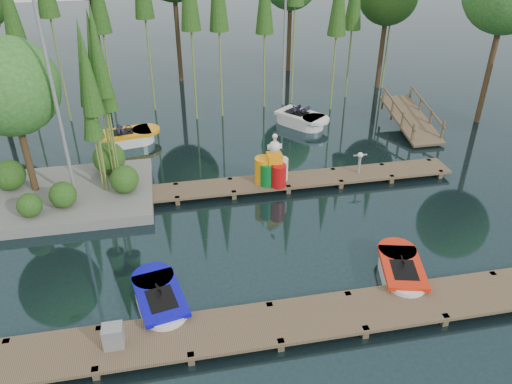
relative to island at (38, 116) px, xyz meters
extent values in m
plane|color=#1C3035|center=(6.30, -3.29, -3.18)|extent=(90.00, 90.00, 0.00)
cube|color=brown|center=(6.30, -7.79, -2.93)|extent=(18.00, 1.50, 0.10)
cube|color=brown|center=(-0.15, -7.16, -3.13)|extent=(0.16, 0.16, 0.50)
cube|color=brown|center=(2.00, -8.42, -3.13)|extent=(0.16, 0.16, 0.50)
cube|color=brown|center=(2.00, -7.16, -3.13)|extent=(0.16, 0.16, 0.50)
cube|color=brown|center=(4.15, -8.42, -3.13)|extent=(0.16, 0.16, 0.50)
cube|color=brown|center=(4.15, -7.16, -3.13)|extent=(0.16, 0.16, 0.50)
cube|color=brown|center=(6.30, -8.42, -3.13)|extent=(0.16, 0.16, 0.50)
cube|color=brown|center=(6.30, -7.16, -3.13)|extent=(0.16, 0.16, 0.50)
cube|color=brown|center=(8.45, -8.42, -3.13)|extent=(0.16, 0.16, 0.50)
cube|color=brown|center=(8.45, -7.16, -3.13)|extent=(0.16, 0.16, 0.50)
cube|color=brown|center=(10.60, -8.42, -3.13)|extent=(0.16, 0.16, 0.50)
cube|color=brown|center=(10.60, -7.16, -3.13)|extent=(0.16, 0.16, 0.50)
cube|color=brown|center=(12.75, -7.16, -3.13)|extent=(0.16, 0.16, 0.50)
cube|color=brown|center=(7.30, -0.79, -2.93)|extent=(15.00, 1.20, 0.10)
cube|color=brown|center=(0.20, -1.27, -3.13)|extent=(0.16, 0.16, 0.50)
cube|color=brown|center=(0.20, -0.31, -3.13)|extent=(0.16, 0.16, 0.50)
cube|color=brown|center=(2.23, -1.27, -3.13)|extent=(0.16, 0.16, 0.50)
cube|color=brown|center=(2.23, -0.31, -3.13)|extent=(0.16, 0.16, 0.50)
cube|color=brown|center=(4.26, -1.27, -3.13)|extent=(0.16, 0.16, 0.50)
cube|color=brown|center=(4.26, -0.31, -3.13)|extent=(0.16, 0.16, 0.50)
cube|color=brown|center=(6.28, -1.27, -3.13)|extent=(0.16, 0.16, 0.50)
cube|color=brown|center=(6.28, -0.31, -3.13)|extent=(0.16, 0.16, 0.50)
cube|color=brown|center=(8.31, -1.27, -3.13)|extent=(0.16, 0.16, 0.50)
cube|color=brown|center=(8.31, -0.31, -3.13)|extent=(0.16, 0.16, 0.50)
cube|color=brown|center=(10.34, -1.27, -3.13)|extent=(0.16, 0.16, 0.50)
cube|color=brown|center=(10.34, -0.31, -3.13)|extent=(0.16, 0.16, 0.50)
cube|color=brown|center=(12.37, -1.27, -3.13)|extent=(0.16, 0.16, 0.50)
cube|color=brown|center=(12.37, -0.31, -3.13)|extent=(0.16, 0.16, 0.50)
cube|color=brown|center=(14.40, -1.27, -3.13)|extent=(0.16, 0.16, 0.50)
cube|color=brown|center=(14.40, -0.31, -3.13)|extent=(0.16, 0.16, 0.50)
cube|color=slate|center=(0.30, -0.29, -3.00)|extent=(6.20, 4.20, 0.42)
sphere|color=#2C591C|center=(-1.50, 0.31, -2.24)|extent=(1.10, 1.10, 1.10)
sphere|color=#2C591C|center=(0.50, -1.29, -2.34)|extent=(0.90, 0.90, 0.90)
sphere|color=#2C591C|center=(1.90, 0.91, -2.19)|extent=(1.20, 1.20, 1.20)
sphere|color=#2C591C|center=(-0.50, -1.69, -2.39)|extent=(0.80, 0.80, 0.80)
sphere|color=#2C591C|center=(2.50, -0.69, -2.29)|extent=(1.00, 1.00, 1.00)
cylinder|color=#43311C|center=(-0.70, 0.11, -1.18)|extent=(0.24, 0.24, 3.60)
sphere|color=#387A2D|center=(-0.70, 0.11, 1.02)|extent=(3.20, 3.20, 3.20)
cylinder|color=olive|center=(2.04, 0.27, -0.22)|extent=(0.07, 0.07, 5.93)
cone|color=#2C591C|center=(2.04, 0.27, 1.86)|extent=(0.70, 0.70, 2.97)
cylinder|color=olive|center=(1.73, 0.11, -0.35)|extent=(0.07, 0.07, 5.66)
cone|color=#2C591C|center=(1.73, 0.11, 1.63)|extent=(0.70, 0.70, 2.83)
cylinder|color=olive|center=(2.23, 0.30, -0.57)|extent=(0.07, 0.07, 5.22)
cone|color=#2C591C|center=(2.23, 0.30, 1.26)|extent=(0.70, 0.70, 2.61)
cylinder|color=olive|center=(1.85, -0.51, -0.42)|extent=(0.07, 0.07, 5.53)
cone|color=#2C591C|center=(1.85, -0.51, 1.52)|extent=(0.70, 0.70, 2.76)
cylinder|color=olive|center=(1.71, -0.39, -1.18)|extent=(0.07, 0.07, 4.01)
cone|color=#2C591C|center=(1.71, -0.39, 0.23)|extent=(0.70, 0.70, 2.01)
cylinder|color=olive|center=(2.17, 0.16, -0.13)|extent=(0.07, 0.07, 6.11)
cone|color=#2C591C|center=(2.17, 0.16, 2.01)|extent=(0.70, 0.70, 3.05)
cylinder|color=#43311C|center=(19.04, 3.61, -0.15)|extent=(0.26, 0.26, 6.06)
cylinder|color=#43311C|center=(16.28, 9.35, -0.67)|extent=(0.26, 0.26, 5.02)
cylinder|color=#43311C|center=(12.04, 13.41, -0.53)|extent=(0.26, 0.26, 5.31)
cylinder|color=#43311C|center=(5.30, 12.74, 0.05)|extent=(0.26, 0.26, 6.46)
cylinder|color=#43311C|center=(0.88, 12.71, 0.24)|extent=(0.26, 0.26, 6.85)
cylinder|color=olive|center=(-1.86, 6.94, 0.55)|extent=(0.09, 0.09, 7.48)
cylinder|color=olive|center=(-0.41, 7.53, 1.65)|extent=(0.09, 0.09, 9.66)
cylinder|color=olive|center=(1.62, 8.54, 0.66)|extent=(0.09, 0.09, 7.69)
cylinder|color=olive|center=(3.67, 8.19, 1.31)|extent=(0.09, 0.09, 8.99)
cylinder|color=olive|center=(5.66, 6.58, 1.03)|extent=(0.09, 0.09, 8.44)
cylinder|color=olive|center=(6.95, 6.71, 0.93)|extent=(0.09, 0.09, 8.22)
cylinder|color=olive|center=(9.25, 7.58, 0.52)|extent=(0.09, 0.09, 7.41)
cylinder|color=olive|center=(10.79, 7.80, 1.70)|extent=(0.09, 0.09, 9.77)
cylinder|color=olive|center=(12.54, 6.54, 0.52)|extent=(0.09, 0.09, 7.40)
cylinder|color=olive|center=(13.93, 8.13, 0.39)|extent=(0.09, 0.09, 7.14)
cylinder|color=olive|center=(16.47, 9.13, 1.12)|extent=(0.09, 0.09, 8.61)
cylinder|color=gray|center=(0.80, -0.79, 0.32)|extent=(0.12, 0.12, 7.00)
cylinder|color=gray|center=(10.30, 7.71, 0.32)|extent=(0.12, 0.12, 7.00)
cube|color=brown|center=(15.30, 3.21, -2.63)|extent=(1.50, 3.94, 0.95)
cube|color=brown|center=(14.60, 1.61, -2.59)|extent=(0.08, 0.08, 0.90)
cube|color=brown|center=(14.60, 2.71, -2.48)|extent=(0.08, 0.08, 0.90)
cube|color=brown|center=(14.60, 3.81, -2.37)|extent=(0.08, 0.08, 0.90)
cube|color=brown|center=(14.60, 4.91, -2.26)|extent=(0.08, 0.08, 0.90)
cube|color=brown|center=(14.60, 3.21, -2.03)|extent=(0.06, 3.54, 0.83)
cube|color=brown|center=(16.00, 1.61, -2.59)|extent=(0.08, 0.08, 0.90)
cube|color=brown|center=(16.00, 2.71, -2.48)|extent=(0.08, 0.08, 0.90)
cube|color=brown|center=(16.00, 3.81, -2.37)|extent=(0.08, 0.08, 0.90)
cube|color=brown|center=(16.00, 4.91, -2.26)|extent=(0.08, 0.08, 0.90)
cube|color=brown|center=(16.00, 3.21, -2.03)|extent=(0.06, 3.54, 0.83)
cube|color=white|center=(3.52, -6.49, -3.00)|extent=(1.33, 1.34, 0.52)
cylinder|color=white|center=(3.40, -5.94, -3.00)|extent=(1.33, 1.33, 0.52)
cylinder|color=white|center=(3.63, -7.05, -3.00)|extent=(1.33, 1.33, 0.52)
cube|color=#0907B4|center=(3.52, -6.49, -2.71)|extent=(1.52, 2.15, 0.13)
cylinder|color=#0907B4|center=(3.35, -5.68, -2.71)|extent=(1.35, 1.35, 0.13)
cube|color=black|center=(3.55, -6.68, -2.67)|extent=(0.87, 1.05, 0.06)
torus|color=black|center=(3.49, -6.35, -2.53)|extent=(0.19, 0.28, 0.25)
cube|color=white|center=(10.25, -6.60, -3.00)|extent=(1.33, 1.34, 0.50)
cylinder|color=white|center=(10.39, -6.07, -3.00)|extent=(1.33, 1.33, 0.50)
cylinder|color=white|center=(10.12, -7.14, -3.00)|extent=(1.33, 1.33, 0.50)
cube|color=red|center=(10.25, -6.60, -2.73)|extent=(1.55, 2.12, 0.13)
cylinder|color=red|center=(10.45, -5.83, -2.73)|extent=(1.35, 1.35, 0.13)
cube|color=black|center=(10.21, -6.78, -2.69)|extent=(0.88, 1.04, 0.05)
torus|color=black|center=(10.29, -6.47, -2.55)|extent=(0.19, 0.28, 0.24)
cube|color=white|center=(2.36, 4.29, -2.98)|extent=(1.41, 1.40, 0.55)
cylinder|color=white|center=(2.95, 4.40, -2.98)|extent=(1.40, 1.40, 0.55)
cylinder|color=white|center=(1.76, 4.18, -2.98)|extent=(1.40, 1.40, 0.55)
cube|color=#FF9D0D|center=(2.36, 4.29, -2.68)|extent=(2.28, 1.58, 0.14)
cylinder|color=#FF9D0D|center=(3.22, 4.45, -2.68)|extent=(1.43, 1.43, 0.14)
cube|color=black|center=(2.16, 4.26, -2.64)|extent=(1.11, 0.91, 0.06)
torus|color=black|center=(2.50, 4.32, -2.48)|extent=(0.30, 0.20, 0.27)
imported|color=#1E1E2D|center=(2.11, 4.25, -2.39)|extent=(0.49, 0.40, 0.98)
cube|color=white|center=(10.43, 4.86, -2.98)|extent=(1.75, 1.75, 0.57)
cylinder|color=white|center=(10.82, 4.37, -2.98)|extent=(1.74, 1.74, 0.57)
cylinder|color=white|center=(10.05, 5.35, -2.98)|extent=(1.74, 1.74, 0.57)
cube|color=white|center=(10.43, 4.86, -2.67)|extent=(2.33, 2.48, 0.14)
cylinder|color=white|center=(11.00, 4.15, -2.67)|extent=(1.77, 1.77, 0.14)
cube|color=black|center=(10.31, 5.03, -2.62)|extent=(1.24, 1.28, 0.06)
torus|color=black|center=(10.53, 4.74, -2.46)|extent=(0.30, 0.32, 0.27)
imported|color=#1E1E2D|center=(10.27, 5.07, -2.41)|extent=(0.50, 0.52, 0.93)
imported|color=#1E1E2D|center=(10.78, 5.00, -2.47)|extent=(0.38, 0.40, 0.70)
cube|color=gray|center=(2.42, -7.79, -2.59)|extent=(0.47, 0.40, 0.58)
cylinder|color=#FF9D0D|center=(7.48, -0.79, -2.39)|extent=(0.66, 0.66, 0.98)
cylinder|color=#0B6822|center=(7.57, -0.98, -2.46)|extent=(0.57, 0.57, 0.85)
cylinder|color=silver|center=(8.13, -0.70, -2.46)|extent=(0.57, 0.57, 0.85)
cylinder|color=red|center=(7.94, -1.17, -2.46)|extent=(0.57, 0.57, 0.85)
cube|color=#FF9D0D|center=(7.85, -0.89, -1.87)|extent=(0.52, 0.52, 0.33)
sphere|color=white|center=(7.85, -0.89, -1.42)|extent=(0.41, 0.41, 0.41)
cylinder|color=white|center=(7.85, -0.89, -1.19)|extent=(0.09, 0.09, 0.28)
sphere|color=white|center=(7.85, -0.89, -1.03)|extent=(0.19, 0.19, 0.19)
cone|color=#E75A0C|center=(7.85, -1.08, -1.04)|extent=(0.09, 0.28, 0.09)
cube|color=white|center=(7.85, -0.89, -1.42)|extent=(0.52, 0.06, 0.17)
cylinder|color=gray|center=(11.20, -0.79, -2.56)|extent=(0.11, 0.11, 0.65)
sphere|color=white|center=(11.20, -0.79, -2.13)|extent=(0.22, 0.22, 0.22)
cube|color=gray|center=(11.20, -0.79, -2.13)|extent=(0.54, 0.04, 0.04)
cone|color=#E75A0C|center=(11.20, -0.92, -2.13)|extent=(0.04, 0.11, 0.04)
camera|label=1|loc=(4.09, -16.58, 6.24)|focal=35.00mm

